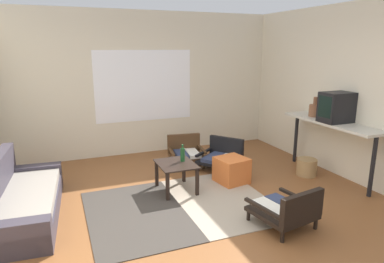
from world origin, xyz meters
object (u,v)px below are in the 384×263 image
at_px(armchair_corner, 222,156).
at_px(armchair_by_window, 186,151).
at_px(couch, 19,201).
at_px(glass_bottle, 183,154).
at_px(wicker_basket, 307,167).
at_px(ottoman_orange, 232,170).
at_px(armchair_striped_foreground, 287,209).
at_px(coffee_table, 176,169).
at_px(console_shelf, 331,127).
at_px(crt_television, 337,107).
at_px(clay_vase, 315,110).

bearing_deg(armchair_corner, armchair_by_window, 137.58).
xyz_separation_m(couch, armchair_corner, (3.07, 0.65, 0.01)).
height_order(glass_bottle, wicker_basket, glass_bottle).
relative_size(armchair_corner, ottoman_orange, 1.98).
relative_size(armchair_striped_foreground, ottoman_orange, 1.68).
xyz_separation_m(armchair_striped_foreground, armchair_corner, (0.20, 2.06, 0.00)).
distance_m(armchair_striped_foreground, ottoman_orange, 1.45).
height_order(armchair_striped_foreground, glass_bottle, glass_bottle).
bearing_deg(couch, armchair_striped_foreground, -26.03).
distance_m(couch, ottoman_orange, 2.94).
xyz_separation_m(coffee_table, wicker_basket, (2.18, -0.20, -0.20)).
xyz_separation_m(armchair_by_window, armchair_striped_foreground, (0.29, -2.50, -0.01)).
relative_size(armchair_striped_foreground, armchair_corner, 0.85).
height_order(ottoman_orange, console_shelf, console_shelf).
distance_m(coffee_table, crt_television, 2.61).
relative_size(armchair_corner, clay_vase, 2.66).
distance_m(console_shelf, glass_bottle, 2.38).
relative_size(armchair_striped_foreground, crt_television, 1.53).
height_order(armchair_corner, wicker_basket, armchair_corner).
height_order(coffee_table, wicker_basket, coffee_table).
bearing_deg(armchair_by_window, clay_vase, -28.29).
relative_size(armchair_corner, console_shelf, 0.49).
bearing_deg(coffee_table, armchair_striped_foreground, -60.17).
bearing_deg(clay_vase, ottoman_orange, -178.76).
bearing_deg(wicker_basket, armchair_corner, 145.07).
distance_m(couch, console_shelf, 4.53).
distance_m(ottoman_orange, console_shelf, 1.71).
bearing_deg(ottoman_orange, wicker_basket, -8.42).
distance_m(armchair_corner, glass_bottle, 1.10).
relative_size(armchair_corner, wicker_basket, 2.69).
bearing_deg(couch, armchair_corner, 12.01).
distance_m(console_shelf, clay_vase, 0.45).
xyz_separation_m(crt_television, clay_vase, (0.00, 0.46, -0.12)).
xyz_separation_m(armchair_striped_foreground, wicker_basket, (1.35, 1.25, -0.09)).
height_order(armchair_by_window, console_shelf, console_shelf).
xyz_separation_m(coffee_table, armchair_corner, (1.03, 0.60, -0.11)).
height_order(armchair_by_window, wicker_basket, armchair_by_window).
relative_size(console_shelf, crt_television, 3.67).
xyz_separation_m(couch, crt_television, (4.48, -0.39, 0.93)).
height_order(armchair_corner, console_shelf, console_shelf).
xyz_separation_m(ottoman_orange, wicker_basket, (1.28, -0.19, -0.06)).
distance_m(couch, crt_television, 4.59).
xyz_separation_m(coffee_table, armchair_striped_foreground, (0.84, -1.46, -0.11)).
height_order(couch, armchair_by_window, couch).
bearing_deg(console_shelf, glass_bottle, 169.44).
height_order(armchair_by_window, ottoman_orange, armchair_by_window).
xyz_separation_m(couch, armchair_striped_foreground, (2.87, -1.40, 0.01)).
relative_size(couch, armchair_by_window, 2.95).
bearing_deg(couch, coffee_table, 1.52).
distance_m(coffee_table, console_shelf, 2.52).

